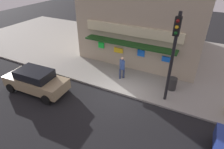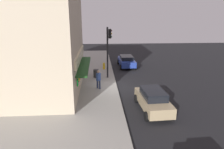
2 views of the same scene
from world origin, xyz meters
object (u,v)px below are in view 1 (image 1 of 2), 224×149
pedestrian (122,67)px  parked_car_tan (36,80)px  traffic_light (174,49)px  trash_can (172,84)px

pedestrian → parked_car_tan: size_ratio=0.40×
traffic_light → pedestrian: bearing=162.4°
pedestrian → parked_car_tan: (-4.48, -3.92, -0.25)m
pedestrian → traffic_light: bearing=-17.6°
traffic_light → pedestrian: traffic_light is taller
traffic_light → parked_car_tan: size_ratio=1.23×
trash_can → pedestrian: size_ratio=0.50×
pedestrian → parked_car_tan: 5.96m
pedestrian → parked_car_tan: pedestrian is taller
parked_car_tan → traffic_light: bearing=19.6°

